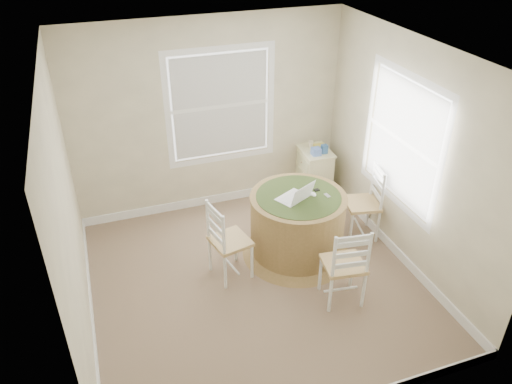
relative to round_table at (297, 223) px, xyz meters
name	(u,v)px	position (x,y,z in m)	size (l,w,h in m)	color
room	(265,174)	(-0.48, -0.18, 0.86)	(3.64, 3.64, 2.64)	#94795E
round_table	(297,223)	(0.00, 0.00, 0.00)	(1.31, 1.31, 0.82)	olive
chair_left	(230,241)	(-0.87, -0.11, 0.03)	(0.42, 0.40, 0.95)	white
chair_near	(344,264)	(0.14, -0.90, 0.03)	(0.42, 0.40, 0.95)	white
chair_right	(362,203)	(0.92, 0.08, 0.03)	(0.42, 0.40, 0.95)	white
laptop	(295,197)	(-0.07, -0.05, 0.40)	(0.46, 0.44, 0.25)	white
mouse	(313,194)	(0.17, -0.03, 0.38)	(0.06, 0.10, 0.04)	white
phone	(327,196)	(0.32, -0.10, 0.37)	(0.04, 0.09, 0.02)	#B7BABF
keys	(317,190)	(0.25, 0.05, 0.38)	(0.06, 0.05, 0.03)	black
corner_chest	(314,173)	(0.78, 1.18, -0.08)	(0.43, 0.57, 0.72)	beige
tissue_box	(316,151)	(0.73, 1.06, 0.33)	(0.12, 0.12, 0.10)	#5D80D6
box_yellow	(319,147)	(0.85, 1.22, 0.31)	(0.15, 0.10, 0.06)	gold
box_blue	(324,149)	(0.85, 1.08, 0.34)	(0.08, 0.08, 0.12)	#315C93
cup_cream	(311,144)	(0.76, 1.29, 0.33)	(0.07, 0.07, 0.09)	beige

